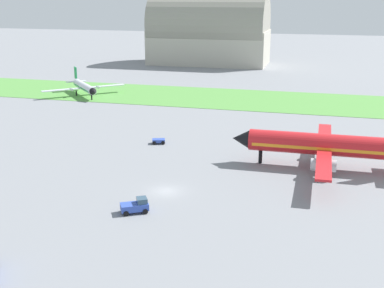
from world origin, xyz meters
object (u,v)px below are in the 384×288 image
Objects in this scene: baggage_cart_by_runway at (159,141)px; airplane_midfield_jet at (324,145)px; pushback_tug_near_gate at (136,206)px; airplane_taxiing_turboprop at (84,86)px.

airplane_midfield_jet is at bearing -30.92° from baggage_cart_by_runway.
airplane_midfield_jet is 34.05m from pushback_tug_near_gate.
pushback_tug_near_gate is at bearing -11.66° from airplane_taxiing_turboprop.
baggage_cart_by_runway is (35.19, -39.50, -2.01)m from airplane_taxiing_turboprop.
baggage_cart_by_runway is at bearing -1.03° from airplane_taxiing_turboprop.
baggage_cart_by_runway is at bearing -12.24° from airplane_midfield_jet.
airplane_midfield_jet is (65.87, -45.91, 1.38)m from airplane_taxiing_turboprop.
airplane_taxiing_turboprop is 4.55× the size of pushback_tug_near_gate.
airplane_midfield_jet is at bearing 12.40° from airplane_taxiing_turboprop.
airplane_taxiing_turboprop is 80.30m from airplane_midfield_jet.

